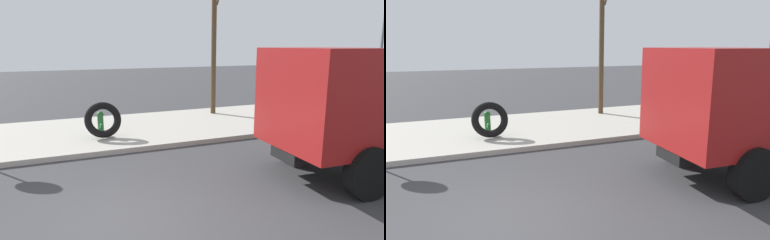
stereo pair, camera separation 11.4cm
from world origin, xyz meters
TOP-DOWN VIEW (x-y plane):
  - ground_plane at (0.00, 0.00)m, footprint 80.00×80.00m
  - sidewalk_curb at (0.00, 6.50)m, footprint 36.00×5.00m
  - fire_hydrant at (0.57, 5.72)m, footprint 0.22×0.50m
  - loose_tire at (0.62, 5.46)m, footprint 1.18×0.65m
  - bare_tree at (5.66, 7.80)m, footprint 1.23×1.21m
  - street_light_pole at (12.19, 5.12)m, footprint 0.12×0.12m

SIDE VIEW (x-z plane):
  - ground_plane at x=0.00m, z-range 0.00..0.00m
  - sidewalk_curb at x=0.00m, z-range 0.00..0.15m
  - fire_hydrant at x=0.57m, z-range 0.18..0.99m
  - loose_tire at x=0.62m, z-range 0.15..1.31m
  - street_light_pole at x=12.19m, z-range 0.15..5.59m
  - bare_tree at x=5.66m, z-range 0.30..6.43m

